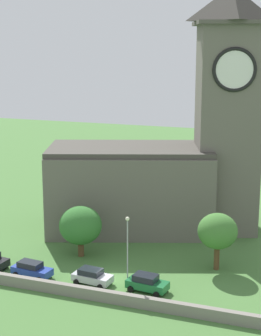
% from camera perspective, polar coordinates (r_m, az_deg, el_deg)
% --- Properties ---
extents(ground_plane, '(200.00, 200.00, 0.00)m').
position_cam_1_polar(ground_plane, '(75.30, 2.18, -7.11)').
color(ground_plane, '#477538').
extents(church, '(31.05, 19.90, 32.95)m').
position_cam_1_polar(church, '(76.07, 4.09, 1.19)').
color(church, '#666056').
rests_on(church, ground).
extents(quay_barrier, '(55.82, 0.70, 1.20)m').
position_cam_1_polar(quay_barrier, '(57.75, -4.25, -12.84)').
color(quay_barrier, gray).
rests_on(quay_barrier, ground).
extents(car_blue, '(4.82, 2.45, 1.77)m').
position_cam_1_polar(car_blue, '(63.48, -10.23, -10.30)').
color(car_blue, '#233D9E').
rests_on(car_blue, ground).
extents(car_silver, '(4.50, 2.56, 1.69)m').
position_cam_1_polar(car_silver, '(60.99, -4.02, -11.14)').
color(car_silver, silver).
rests_on(car_silver, ground).
extents(car_green, '(4.57, 2.69, 1.81)m').
position_cam_1_polar(car_green, '(59.18, 1.71, -11.83)').
color(car_green, '#1E6B38').
rests_on(car_green, ground).
extents(streetlamp_west_mid, '(0.44, 0.44, 7.76)m').
position_cam_1_polar(streetlamp_west_mid, '(58.86, -0.32, -7.55)').
color(streetlamp_west_mid, '#9EA0A5').
rests_on(streetlamp_west_mid, ground).
extents(tree_churchyard, '(4.58, 4.58, 6.71)m').
position_cam_1_polar(tree_churchyard, '(63.94, 9.02, -6.52)').
color(tree_churchyard, brown).
rests_on(tree_churchyard, ground).
extents(tree_by_tower, '(5.23, 5.23, 6.33)m').
position_cam_1_polar(tree_by_tower, '(67.54, -5.21, -5.95)').
color(tree_by_tower, brown).
rests_on(tree_by_tower, ground).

